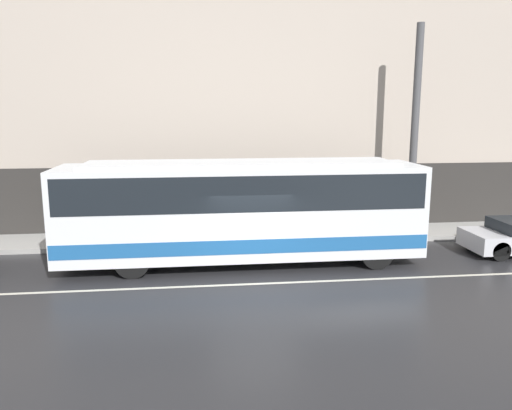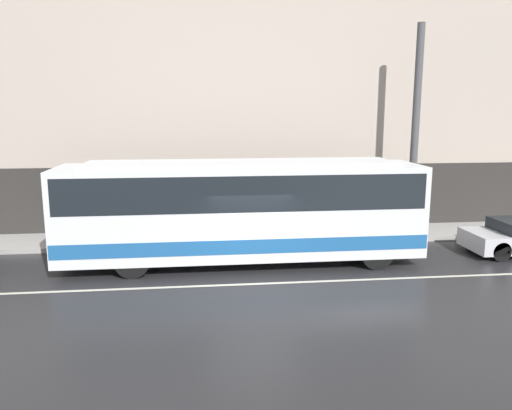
# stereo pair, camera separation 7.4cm
# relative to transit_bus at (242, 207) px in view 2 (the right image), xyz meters

# --- Properties ---
(ground_plane) EXTENTS (60.00, 60.00, 0.00)m
(ground_plane) POSITION_rel_transit_bus_xyz_m (0.18, -2.12, -1.90)
(ground_plane) COLOR #262628
(sidewalk) EXTENTS (60.00, 2.38, 0.18)m
(sidewalk) POSITION_rel_transit_bus_xyz_m (0.18, 3.07, -1.82)
(sidewalk) COLOR #A09E99
(sidewalk) RESTS_ON ground_plane
(building_facade) EXTENTS (60.00, 0.35, 11.13)m
(building_facade) POSITION_rel_transit_bus_xyz_m (0.18, 4.40, 3.46)
(building_facade) COLOR #B7A899
(building_facade) RESTS_ON ground_plane
(lane_stripe) EXTENTS (54.00, 0.14, 0.01)m
(lane_stripe) POSITION_rel_transit_bus_xyz_m (0.18, -2.12, -1.90)
(lane_stripe) COLOR beige
(lane_stripe) RESTS_ON ground_plane
(transit_bus) EXTENTS (11.67, 2.62, 3.38)m
(transit_bus) POSITION_rel_transit_bus_xyz_m (0.00, 0.00, 0.00)
(transit_bus) COLOR white
(transit_bus) RESTS_ON ground_plane
(utility_pole_near) EXTENTS (0.29, 0.29, 7.99)m
(utility_pole_near) POSITION_rel_transit_bus_xyz_m (6.84, 2.39, 2.27)
(utility_pole_near) COLOR #4C4C4F
(utility_pole_near) RESTS_ON sidewalk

